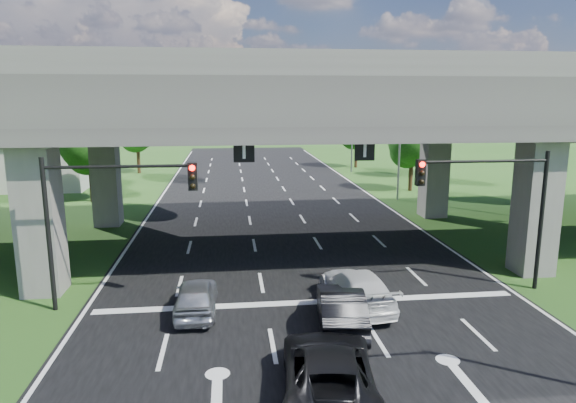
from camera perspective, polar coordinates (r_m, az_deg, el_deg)
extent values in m
plane|color=#234817|center=(18.02, 4.22, -15.44)|extent=(160.00, 160.00, 0.00)
cube|color=black|center=(27.20, 0.27, -5.95)|extent=(18.00, 120.00, 0.03)
cube|color=#393734|center=(27.95, -0.22, 11.14)|extent=(80.00, 15.00, 2.00)
cube|color=slate|center=(20.81, 2.09, 15.18)|extent=(80.00, 0.50, 1.00)
cube|color=slate|center=(35.19, -1.58, 13.63)|extent=(80.00, 0.50, 1.00)
cube|color=slate|center=(23.62, -25.97, -1.06)|extent=(1.60, 1.60, 7.00)
cube|color=slate|center=(34.99, -19.61, 3.14)|extent=(1.60, 1.60, 7.00)
cube|color=slate|center=(26.36, 25.90, 0.14)|extent=(1.60, 1.60, 7.00)
cube|color=slate|center=(36.90, 15.97, 3.76)|extent=(1.60, 1.60, 7.00)
cube|color=black|center=(20.89, -4.91, 5.52)|extent=(0.85, 0.06, 0.85)
cube|color=black|center=(21.63, 8.51, 5.64)|extent=(0.85, 0.06, 0.85)
cylinder|color=black|center=(24.28, 26.30, -1.99)|extent=(0.18, 0.18, 6.00)
cylinder|color=black|center=(22.47, 20.97, 4.20)|extent=(5.50, 0.12, 0.12)
cube|color=black|center=(21.23, 14.50, 3.12)|extent=(0.35, 0.28, 1.05)
sphere|color=#FF0C05|center=(21.03, 14.71, 4.00)|extent=(0.22, 0.22, 0.22)
cylinder|color=black|center=(21.56, -25.06, -3.45)|extent=(0.18, 0.18, 6.00)
cylinder|color=black|center=(20.36, -18.31, 3.70)|extent=(5.50, 0.12, 0.12)
cube|color=black|center=(19.86, -10.55, 2.74)|extent=(0.35, 0.28, 1.05)
sphere|color=#FF0C05|center=(19.65, -10.62, 3.68)|extent=(0.22, 0.22, 0.22)
cylinder|color=gray|center=(42.16, 12.33, 6.89)|extent=(0.16, 0.16, 10.00)
cylinder|color=gray|center=(41.61, 10.61, 13.38)|extent=(3.00, 0.10, 0.10)
cube|color=gray|center=(41.20, 8.55, 13.33)|extent=(0.60, 0.25, 0.18)
cylinder|color=gray|center=(57.50, 7.16, 8.19)|extent=(0.16, 0.16, 10.00)
cylinder|color=gray|center=(57.10, 5.78, 12.92)|extent=(3.00, 0.10, 0.10)
cube|color=gray|center=(56.80, 4.26, 12.85)|extent=(0.60, 0.25, 0.18)
cylinder|color=black|center=(43.65, -20.99, 2.11)|extent=(0.36, 0.36, 3.30)
sphere|color=#194713|center=(43.31, -21.27, 6.03)|extent=(4.50, 4.50, 4.50)
sphere|color=#194713|center=(42.83, -20.98, 7.81)|extent=(3.60, 3.60, 3.60)
sphere|color=#194713|center=(43.85, -21.44, 4.89)|extent=(3.30, 3.30, 3.30)
cylinder|color=black|center=(52.11, -22.05, 3.18)|extent=(0.36, 0.36, 2.86)
sphere|color=#194713|center=(51.84, -22.26, 6.02)|extent=(3.90, 3.90, 3.90)
sphere|color=#194713|center=(51.36, -22.02, 7.31)|extent=(3.12, 3.12, 3.12)
sphere|color=#194713|center=(52.37, -22.40, 5.20)|extent=(2.86, 2.86, 2.86)
cylinder|color=black|center=(58.96, -16.29, 4.74)|extent=(0.36, 0.36, 3.52)
sphere|color=#194713|center=(58.70, -16.46, 7.85)|extent=(4.80, 4.80, 4.80)
sphere|color=#194713|center=(58.28, -16.20, 9.26)|extent=(3.84, 3.84, 3.84)
sphere|color=#194713|center=(59.20, -16.63, 6.93)|extent=(3.52, 3.52, 3.52)
cylinder|color=black|center=(47.11, 13.48, 3.05)|extent=(0.36, 0.36, 3.08)
sphere|color=#194713|center=(46.80, 13.63, 6.44)|extent=(4.20, 4.20, 4.20)
sphere|color=#194713|center=(46.58, 14.30, 7.94)|extent=(3.36, 3.36, 3.36)
sphere|color=#194713|center=(47.15, 13.08, 5.47)|extent=(3.08, 3.08, 3.08)
cylinder|color=black|center=(55.60, 13.58, 4.16)|extent=(0.36, 0.36, 2.86)
sphere|color=#194713|center=(55.35, 13.71, 6.83)|extent=(3.90, 3.90, 3.90)
sphere|color=#194713|center=(55.13, 14.27, 8.01)|extent=(3.12, 3.12, 3.12)
sphere|color=#194713|center=(55.68, 13.23, 6.07)|extent=(2.86, 2.86, 2.86)
cylinder|color=black|center=(62.00, 7.56, 5.30)|extent=(0.36, 0.36, 3.30)
sphere|color=#194713|center=(61.76, 7.64, 8.07)|extent=(4.50, 4.50, 4.50)
sphere|color=#194713|center=(61.50, 8.10, 9.30)|extent=(3.60, 3.60, 3.60)
sphere|color=#194713|center=(62.13, 7.25, 7.27)|extent=(3.30, 3.30, 3.30)
imported|color=#B3B6BB|center=(20.24, -10.17, -10.32)|extent=(1.60, 3.92, 1.33)
imported|color=black|center=(18.80, 5.90, -11.69)|extent=(2.12, 4.64, 1.48)
imported|color=silver|center=(20.76, 7.64, -9.52)|extent=(2.45, 5.10, 1.43)
imported|color=black|center=(14.78, 4.53, -18.41)|extent=(3.14, 5.68, 1.50)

